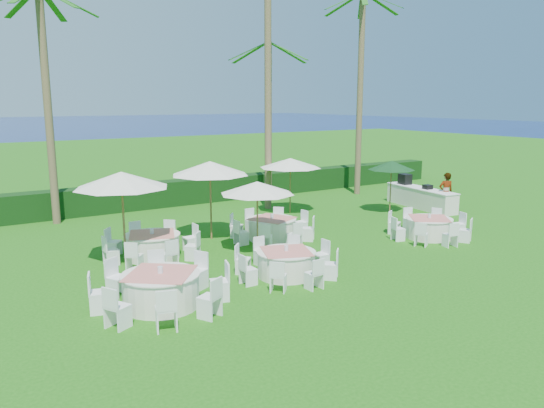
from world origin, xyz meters
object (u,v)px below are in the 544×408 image
Objects in this scene: buffet_table at (420,197)px; umbrella_d at (290,163)px; staff_person at (446,192)px; banquet_table_e at (272,228)px; umbrella_c at (210,168)px; banquet_table_d at (152,245)px; banquet_table_c at (429,227)px; umbrella_a at (121,180)px; banquet_table_a at (161,289)px; umbrella_green at (392,165)px; umbrella_b at (257,188)px; banquet_table_b at (286,263)px.

umbrella_d is at bearing 158.70° from buffet_table.
umbrella_d is at bearing -9.01° from staff_person.
umbrella_c is at bearing 146.52° from banquet_table_e.
buffet_table is (13.69, 1.03, 0.10)m from banquet_table_d.
banquet_table_d reaches higher than banquet_table_e.
banquet_table_e is 0.74× the size of buffet_table.
umbrella_c is at bearing 22.85° from banquet_table_d.
umbrella_a is at bearing 164.30° from banquet_table_c.
staff_person is (15.11, 3.79, 0.46)m from banquet_table_a.
buffet_table reaches higher than banquet_table_a.
banquet_table_d reaches higher than banquet_table_c.
staff_person reaches higher than banquet_table_a.
umbrella_a reaches higher than banquet_table_e.
banquet_table_a is at bearing -174.68° from banquet_table_c.
umbrella_green is (11.57, 0.92, 1.76)m from banquet_table_d.
umbrella_b is at bearing -165.02° from umbrella_green.
umbrella_d is (5.06, 2.23, -0.35)m from umbrella_c.
umbrella_b reaches higher than banquet_table_e.
banquet_table_e is (-5.02, 2.99, 0.01)m from banquet_table_c.
umbrella_d is (9.02, 7.47, 1.83)m from banquet_table_a.
umbrella_d is (7.74, 3.36, 1.87)m from banquet_table_d.
umbrella_c is at bearing -156.24° from umbrella_d.
banquet_table_c is 8.39m from umbrella_c.
umbrella_d is (4.55, 4.68, 0.08)m from umbrella_b.
banquet_table_b is 5.49m from umbrella_c.
staff_person is at bearing -1.30° from banquet_table_e.
staff_person reaches higher than buffet_table.
banquet_table_c is 6.86m from umbrella_b.
staff_person is at bearing -84.26° from buffet_table.
banquet_table_c is at bearing -134.93° from buffet_table.
banquet_table_b is 5.63m from umbrella_a.
banquet_table_e is 7.32m from umbrella_green.
buffet_table reaches higher than banquet_table_b.
banquet_table_d is 4.55m from banquet_table_e.
umbrella_green reaches higher than banquet_table_a.
banquet_table_e is (5.83, 4.00, -0.04)m from banquet_table_a.
umbrella_c is at bearing 19.43° from umbrella_a.
banquet_table_d is (1.28, 4.11, -0.03)m from banquet_table_a.
banquet_table_d is 1.08× the size of umbrella_a.
banquet_table_d is 1.27× the size of umbrella_b.
umbrella_d reaches higher than staff_person.
umbrella_green is (8.95, 4.80, 1.78)m from banquet_table_b.
banquet_table_c is 0.71× the size of buffet_table.
staff_person is at bearing -31.12° from umbrella_d.
banquet_table_b is 1.08× the size of umbrella_d.
umbrella_c is (-6.89, 4.23, 2.23)m from banquet_table_c.
banquet_table_d is 3.89m from umbrella_b.
umbrella_b reaches higher than banquet_table_b.
banquet_table_c is at bearing -30.77° from banquet_table_e.
umbrella_green is (12.85, 5.03, 1.73)m from banquet_table_a.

